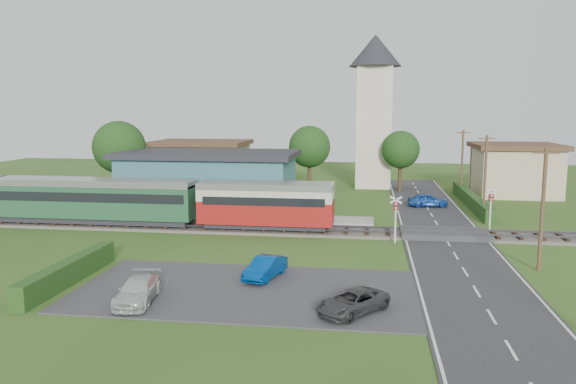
# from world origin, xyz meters

# --- Properties ---
(ground) EXTENTS (120.00, 120.00, 0.00)m
(ground) POSITION_xyz_m (0.00, 0.00, 0.00)
(ground) COLOR #2D4C19
(railway_track) EXTENTS (76.00, 3.20, 0.49)m
(railway_track) POSITION_xyz_m (0.00, 2.00, 0.11)
(railway_track) COLOR #4C443D
(railway_track) RESTS_ON ground
(road) EXTENTS (6.00, 70.00, 0.05)m
(road) POSITION_xyz_m (10.00, 0.00, 0.03)
(road) COLOR #28282B
(road) RESTS_ON ground
(car_park) EXTENTS (17.00, 9.00, 0.08)m
(car_park) POSITION_xyz_m (-1.50, -12.00, 0.04)
(car_park) COLOR #333335
(car_park) RESTS_ON ground
(crossing_deck) EXTENTS (6.20, 3.40, 0.45)m
(crossing_deck) POSITION_xyz_m (10.00, 2.00, 0.23)
(crossing_deck) COLOR #333335
(crossing_deck) RESTS_ON ground
(platform) EXTENTS (30.00, 3.00, 0.45)m
(platform) POSITION_xyz_m (-10.00, 5.20, 0.23)
(platform) COLOR gray
(platform) RESTS_ON ground
(equipment_hut) EXTENTS (2.30, 2.30, 2.55)m
(equipment_hut) POSITION_xyz_m (-18.00, 5.20, 1.75)
(equipment_hut) COLOR beige
(equipment_hut) RESTS_ON platform
(station_building) EXTENTS (16.00, 9.00, 5.30)m
(station_building) POSITION_xyz_m (-10.00, 10.99, 2.69)
(station_building) COLOR #316B70
(station_building) RESTS_ON ground
(train) EXTENTS (43.20, 2.90, 3.40)m
(train) POSITION_xyz_m (-19.77, 2.00, 2.18)
(train) COLOR #232328
(train) RESTS_ON ground
(church_tower) EXTENTS (6.00, 6.00, 17.60)m
(church_tower) POSITION_xyz_m (5.00, 28.00, 10.23)
(church_tower) COLOR beige
(church_tower) RESTS_ON ground
(house_west) EXTENTS (10.80, 8.80, 5.50)m
(house_west) POSITION_xyz_m (-15.00, 25.00, 2.79)
(house_west) COLOR tan
(house_west) RESTS_ON ground
(house_east) EXTENTS (8.80, 8.80, 5.50)m
(house_east) POSITION_xyz_m (20.00, 24.00, 2.80)
(house_east) COLOR tan
(house_east) RESTS_ON ground
(hedge_carpark) EXTENTS (0.80, 9.00, 1.20)m
(hedge_carpark) POSITION_xyz_m (-11.00, -12.00, 0.60)
(hedge_carpark) COLOR #193814
(hedge_carpark) RESTS_ON ground
(hedge_roadside) EXTENTS (0.80, 18.00, 1.20)m
(hedge_roadside) POSITION_xyz_m (14.20, 16.00, 0.60)
(hedge_roadside) COLOR #193814
(hedge_roadside) RESTS_ON ground
(hedge_station) EXTENTS (22.00, 0.80, 1.30)m
(hedge_station) POSITION_xyz_m (-10.00, 15.50, 0.65)
(hedge_station) COLOR #193814
(hedge_station) RESTS_ON ground
(tree_a) EXTENTS (5.20, 5.20, 8.00)m
(tree_a) POSITION_xyz_m (-20.00, 14.00, 5.38)
(tree_a) COLOR #332316
(tree_a) RESTS_ON ground
(tree_b) EXTENTS (4.60, 4.60, 7.34)m
(tree_b) POSITION_xyz_m (-2.00, 23.00, 5.02)
(tree_b) COLOR #332316
(tree_b) RESTS_ON ground
(tree_c) EXTENTS (4.20, 4.20, 6.78)m
(tree_c) POSITION_xyz_m (8.00, 25.00, 4.65)
(tree_c) COLOR #332316
(tree_c) RESTS_ON ground
(utility_pole_b) EXTENTS (1.40, 0.22, 7.00)m
(utility_pole_b) POSITION_xyz_m (14.20, -6.00, 3.63)
(utility_pole_b) COLOR #473321
(utility_pole_b) RESTS_ON ground
(utility_pole_c) EXTENTS (1.40, 0.22, 7.00)m
(utility_pole_c) POSITION_xyz_m (14.20, 10.00, 3.63)
(utility_pole_c) COLOR #473321
(utility_pole_c) RESTS_ON ground
(utility_pole_d) EXTENTS (1.40, 0.22, 7.00)m
(utility_pole_d) POSITION_xyz_m (14.20, 22.00, 3.63)
(utility_pole_d) COLOR #473321
(utility_pole_d) RESTS_ON ground
(crossing_signal_near) EXTENTS (0.84, 0.28, 3.28)m
(crossing_signal_near) POSITION_xyz_m (6.40, -0.41, 2.14)
(crossing_signal_near) COLOR silver
(crossing_signal_near) RESTS_ON ground
(crossing_signal_far) EXTENTS (0.84, 0.28, 3.28)m
(crossing_signal_far) POSITION_xyz_m (13.60, 4.39, 2.14)
(crossing_signal_far) COLOR silver
(crossing_signal_far) RESTS_ON ground
(streetlamp_west) EXTENTS (0.30, 0.30, 5.15)m
(streetlamp_west) POSITION_xyz_m (-22.00, 20.00, 3.04)
(streetlamp_west) COLOR #3F3F47
(streetlamp_west) RESTS_ON ground
(streetlamp_east) EXTENTS (0.30, 0.30, 5.15)m
(streetlamp_east) POSITION_xyz_m (16.00, 27.00, 3.04)
(streetlamp_east) COLOR #3F3F47
(streetlamp_east) RESTS_ON ground
(car_on_road) EXTENTS (3.83, 1.89, 1.26)m
(car_on_road) POSITION_xyz_m (10.07, 14.63, 0.68)
(car_on_road) COLOR #18459F
(car_on_road) RESTS_ON road
(car_park_blue) EXTENTS (2.02, 3.64, 1.14)m
(car_park_blue) POSITION_xyz_m (-0.87, -9.86, 0.65)
(car_park_blue) COLOR navy
(car_park_blue) RESTS_ON car_park
(car_park_silver) EXTENTS (2.14, 4.13, 1.14)m
(car_park_silver) POSITION_xyz_m (-6.11, -14.50, 0.65)
(car_park_silver) COLOR silver
(car_park_silver) RESTS_ON car_park
(car_park_dark) EXTENTS (3.63, 3.93, 1.02)m
(car_park_dark) POSITION_xyz_m (3.94, -14.50, 0.59)
(car_park_dark) COLOR #373738
(car_park_dark) RESTS_ON car_park
(pedestrian_near) EXTENTS (0.70, 0.50, 1.80)m
(pedestrian_near) POSITION_xyz_m (-4.20, 4.58, 1.35)
(pedestrian_near) COLOR gray
(pedestrian_near) RESTS_ON platform
(pedestrian_far) EXTENTS (0.73, 0.90, 1.78)m
(pedestrian_far) POSITION_xyz_m (-14.33, 4.74, 1.34)
(pedestrian_far) COLOR gray
(pedestrian_far) RESTS_ON platform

